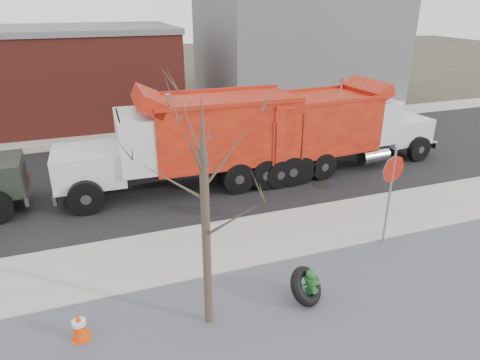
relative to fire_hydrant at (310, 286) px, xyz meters
name	(u,v)px	position (x,y,z in m)	size (l,w,h in m)	color
ground	(288,240)	(0.73, 2.71, -0.40)	(120.00, 120.00, 0.00)	#383328
gravel_verge	(354,314)	(0.73, -0.79, -0.38)	(60.00, 5.00, 0.03)	slate
sidewalk	(284,235)	(0.73, 2.96, -0.37)	(60.00, 2.50, 0.06)	#9E9B93
curb	(267,215)	(0.73, 4.26, -0.34)	(60.00, 0.15, 0.11)	#9E9B93
road	(224,167)	(0.73, 9.01, -0.39)	(60.00, 9.40, 0.02)	black
far_sidewalk	(192,131)	(0.73, 14.71, -0.37)	(60.00, 2.00, 0.06)	#9E9B93
building_grey	(295,40)	(9.73, 20.71, 3.60)	(12.00, 10.00, 8.00)	slate
bare_tree	(204,188)	(-2.47, 0.11, 2.90)	(3.20, 3.20, 5.20)	#382D23
fire_hydrant	(310,286)	(0.00, 0.00, 0.00)	(0.48, 0.47, 0.86)	#275F24
truck_tire	(306,286)	(-0.11, 0.01, 0.03)	(1.23, 1.18, 0.93)	black
stop_sign	(392,180)	(3.31, 1.61, 1.62)	(0.80, 0.18, 2.99)	gray
traffic_cone_near	(79,326)	(-5.18, 0.51, -0.04)	(0.37, 0.37, 0.71)	#E93C07
dump_truck_red_a	(337,126)	(5.27, 7.62, 1.40)	(8.80, 3.06, 3.53)	black
dump_truck_red_b	(192,138)	(-0.93, 7.52, 1.54)	(9.10, 2.81, 3.80)	black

